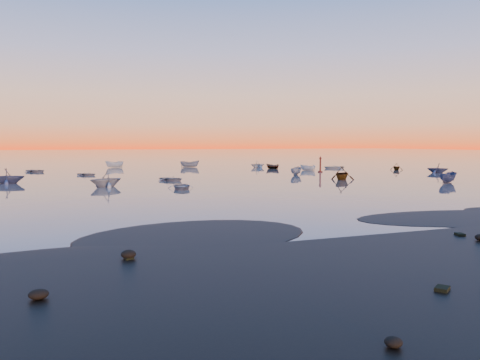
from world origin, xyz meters
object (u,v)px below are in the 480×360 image
boat_near_left (172,181)px  boat_near_right (437,173)px  boat_near_center (448,183)px  channel_marker (320,166)px

boat_near_left → boat_near_right: boat_near_right is taller
boat_near_center → boat_near_left: bearing=37.9°
boat_near_left → boat_near_center: 38.74m
boat_near_center → boat_near_right: (14.95, 17.54, 0.00)m
boat_near_left → boat_near_right: bearing=-37.4°
boat_near_center → channel_marker: (-4.03, 27.20, 1.23)m
boat_near_center → boat_near_right: bearing=-66.2°
boat_near_right → channel_marker: size_ratio=1.22×
boat_near_left → channel_marker: channel_marker is taller
channel_marker → boat_near_right: bearing=-27.0°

